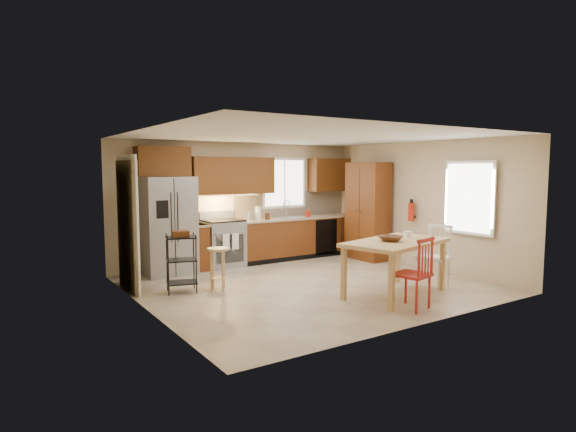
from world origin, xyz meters
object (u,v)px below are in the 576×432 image
(table_jar, at_px, (408,236))
(range_stove, at_px, (223,244))
(chair_red, at_px, (411,273))
(utility_cart, at_px, (181,263))
(fire_extinguisher, at_px, (411,212))
(dining_table, at_px, (395,268))
(table_bowl, at_px, (391,241))
(bar_stool, at_px, (218,269))
(chair_white, at_px, (434,256))
(soap_bottle, at_px, (308,213))
(pantry, at_px, (368,211))
(refrigerator, at_px, (168,226))

(table_jar, bearing_deg, range_stove, 116.31)
(range_stove, distance_m, chair_red, 4.22)
(range_stove, relative_size, utility_cart, 0.98)
(fire_extinguisher, relative_size, dining_table, 0.21)
(table_bowl, distance_m, bar_stool, 2.79)
(range_stove, height_order, table_jar, table_jar)
(range_stove, height_order, chair_white, chair_white)
(soap_bottle, xyz_separation_m, dining_table, (-0.75, -3.38, -0.57))
(fire_extinguisher, xyz_separation_m, table_jar, (-1.52, -1.32, -0.21))
(range_stove, height_order, utility_cart, utility_cart)
(dining_table, relative_size, utility_cart, 1.85)
(chair_white, height_order, table_jar, chair_white)
(soap_bottle, distance_m, pantry, 1.31)
(chair_red, bearing_deg, bar_stool, 112.96)
(chair_red, relative_size, utility_cart, 1.09)
(dining_table, xyz_separation_m, chair_red, (-0.35, -0.65, 0.09))
(chair_white, bearing_deg, dining_table, 79.21)
(range_stove, relative_size, chair_white, 0.90)
(pantry, distance_m, chair_red, 3.78)
(soap_bottle, height_order, dining_table, soap_bottle)
(table_bowl, bearing_deg, utility_cart, 142.55)
(dining_table, relative_size, table_bowl, 4.94)
(chair_white, height_order, utility_cart, chair_white)
(fire_extinguisher, bearing_deg, range_stove, 147.38)
(table_bowl, height_order, table_jar, table_jar)
(fire_extinguisher, relative_size, chair_white, 0.35)
(soap_bottle, relative_size, table_jar, 1.17)
(refrigerator, distance_m, table_jar, 4.33)
(table_jar, height_order, utility_cart, table_jar)
(soap_bottle, height_order, table_jar, soap_bottle)
(fire_extinguisher, bearing_deg, chair_red, -137.20)
(refrigerator, distance_m, chair_red, 4.58)
(soap_bottle, bearing_deg, dining_table, -102.48)
(pantry, bearing_deg, chair_red, -123.19)
(soap_bottle, height_order, bar_stool, soap_bottle)
(refrigerator, height_order, range_stove, refrigerator)
(fire_extinguisher, bearing_deg, table_jar, -138.95)
(refrigerator, bearing_deg, table_bowl, -55.70)
(dining_table, bearing_deg, table_bowl, 166.20)
(chair_white, relative_size, bar_stool, 1.47)
(soap_bottle, xyz_separation_m, chair_red, (-1.10, -4.03, -0.49))
(soap_bottle, xyz_separation_m, utility_cart, (-3.46, -1.39, -0.53))
(chair_red, bearing_deg, table_jar, 32.34)
(fire_extinguisher, height_order, chair_white, fire_extinguisher)
(fire_extinguisher, xyz_separation_m, chair_white, (-0.95, -1.38, -0.59))
(table_jar, relative_size, bar_stool, 0.24)
(range_stove, relative_size, table_bowl, 2.63)
(fire_extinguisher, height_order, dining_table, fire_extinguisher)
(dining_table, bearing_deg, bar_stool, 126.67)
(pantry, relative_size, utility_cart, 2.25)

